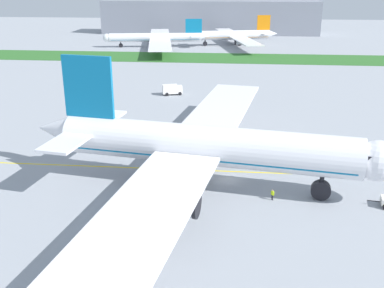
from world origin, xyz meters
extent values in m
plane|color=#9399A0|center=(0.00, 0.00, 0.00)|extent=(600.00, 600.00, 0.00)
cube|color=yellow|center=(0.00, 3.22, 0.00)|extent=(280.00, 0.36, 0.01)
cube|color=#2D6628|center=(0.00, 115.13, 0.05)|extent=(320.00, 24.00, 0.10)
cylinder|color=white|center=(-2.97, -2.75, 6.66)|extent=(44.49, 12.91, 5.92)
cube|color=#0C6B9E|center=(-2.97, -2.75, 5.63)|extent=(42.67, 12.16, 0.71)
sphere|color=white|center=(20.41, -6.54, 6.66)|extent=(5.63, 5.63, 5.63)
cone|color=white|center=(-27.37, 1.21, 7.11)|extent=(7.24, 6.01, 5.03)
cube|color=#0C6B9E|center=(-21.25, 0.22, 14.36)|extent=(7.93, 1.86, 9.47)
cube|color=white|center=(-21.17, 6.21, 7.55)|extent=(6.31, 10.13, 0.41)
cube|color=white|center=(-23.07, -5.48, 7.55)|extent=(6.31, 10.13, 0.41)
cube|color=white|center=(-1.49, 20.12, 5.92)|extent=(15.94, 40.74, 0.47)
cube|color=white|center=(-8.80, -24.91, 5.92)|extent=(15.94, 40.74, 0.47)
cylinder|color=#B7BABF|center=(-1.61, 11.09, 4.13)|extent=(6.07, 4.12, 3.26)
cylinder|color=black|center=(1.16, 10.64, 4.13)|extent=(1.03, 3.45, 3.42)
cylinder|color=#B7BABF|center=(-6.06, -16.30, 4.13)|extent=(6.07, 4.12, 3.26)
cylinder|color=black|center=(-3.28, -16.75, 4.13)|extent=(1.03, 3.45, 3.42)
cylinder|color=black|center=(13.58, -5.43, 2.55)|extent=(0.62, 0.62, 2.29)
cylinder|color=black|center=(13.58, -5.43, 1.41)|extent=(2.98, 1.70, 2.81)
cylinder|color=black|center=(-5.95, 0.89, 2.55)|extent=(0.62, 0.62, 2.29)
cylinder|color=black|center=(-5.95, 0.89, 1.41)|extent=(2.98, 1.70, 2.81)
cylinder|color=black|center=(-6.95, -5.25, 2.55)|extent=(0.62, 0.62, 2.29)
cylinder|color=black|center=(-6.95, -5.25, 1.41)|extent=(2.98, 1.70, 2.81)
cube|color=black|center=(19.53, -6.40, 7.40)|extent=(2.76, 4.72, 1.07)
sphere|color=black|center=(-19.05, 2.80, 7.19)|extent=(0.41, 0.41, 0.41)
sphere|color=black|center=(-14.32, 2.04, 7.19)|extent=(0.41, 0.41, 0.41)
sphere|color=black|center=(-9.59, 1.27, 7.19)|extent=(0.41, 0.41, 0.41)
sphere|color=black|center=(-4.87, 0.50, 7.19)|extent=(0.41, 0.41, 0.41)
sphere|color=black|center=(-0.14, -0.27, 7.19)|extent=(0.41, 0.41, 0.41)
sphere|color=black|center=(4.59, -1.03, 7.19)|extent=(0.41, 0.41, 0.41)
sphere|color=black|center=(9.32, -1.80, 7.19)|extent=(0.41, 0.41, 0.41)
sphere|color=black|center=(14.04, -2.57, 7.19)|extent=(0.41, 0.41, 0.41)
cylinder|color=black|center=(20.72, -6.59, 0.60)|extent=(1.80, 0.41, 0.12)
cylinder|color=black|center=(22.37, -5.78, 0.45)|extent=(0.94, 0.49, 0.90)
cylinder|color=black|center=(-6.42, -2.45, 0.39)|extent=(0.11, 0.11, 0.79)
cylinder|color=orange|center=(-6.29, -2.43, 1.04)|extent=(0.09, 0.09, 0.50)
cylinder|color=black|center=(-6.60, -2.48, 0.39)|extent=(0.11, 0.11, 0.79)
cylinder|color=orange|center=(-6.74, -2.51, 1.04)|extent=(0.09, 0.09, 0.50)
cube|color=orange|center=(-6.51, -2.47, 1.07)|extent=(0.45, 0.30, 0.56)
sphere|color=tan|center=(-6.51, -2.47, 1.46)|extent=(0.21, 0.21, 0.21)
cylinder|color=black|center=(6.66, -6.33, 0.41)|extent=(0.12, 0.12, 0.81)
cylinder|color=#BFE519|center=(6.57, -6.22, 1.07)|extent=(0.09, 0.09, 0.52)
cylinder|color=black|center=(6.78, -6.48, 0.41)|extent=(0.12, 0.12, 0.81)
cylinder|color=#BFE519|center=(6.87, -6.59, 1.07)|extent=(0.09, 0.09, 0.52)
cube|color=#BFE519|center=(6.72, -6.40, 1.10)|extent=(0.46, 0.48, 0.58)
sphere|color=tan|center=(6.72, -6.40, 1.51)|extent=(0.22, 0.22, 0.22)
cube|color=white|center=(-16.49, 53.55, 1.64)|extent=(4.45, 3.17, 2.37)
cube|color=white|center=(-14.04, 54.32, 1.45)|extent=(2.08, 2.35, 1.99)
cube|color=#263347|center=(-13.35, 54.54, 1.84)|extent=(0.59, 1.67, 0.88)
cylinder|color=black|center=(-14.35, 55.30, 0.45)|extent=(0.95, 0.56, 0.90)
cylinder|color=black|center=(-13.73, 53.34, 0.45)|extent=(0.95, 0.56, 0.90)
cylinder|color=black|center=(-17.76, 54.23, 0.45)|extent=(0.95, 0.56, 0.90)
cylinder|color=black|center=(-17.14, 52.27, 0.45)|extent=(0.95, 0.56, 0.90)
cylinder|color=white|center=(-35.78, 142.83, 4.36)|extent=(41.88, 10.58, 3.87)
cube|color=#0C6B9E|center=(-35.78, 142.83, 3.68)|extent=(40.18, 10.01, 0.46)
sphere|color=white|center=(-57.46, 139.28, 4.36)|extent=(3.68, 3.68, 3.68)
cone|color=white|center=(-13.43, 146.50, 4.65)|extent=(4.74, 3.94, 3.29)
cube|color=#0C6B9E|center=(-18.46, 145.67, 9.39)|extent=(7.49, 1.60, 6.20)
cube|color=white|center=(-17.00, 141.99, 4.94)|extent=(5.54, 6.86, 0.27)
cube|color=white|center=(-18.26, 149.63, 4.94)|extent=(5.54, 6.86, 0.27)
cube|color=white|center=(-30.36, 122.70, 3.87)|extent=(15.16, 38.61, 0.31)
cube|color=white|center=(-37.07, 163.65, 3.87)|extent=(15.16, 38.61, 0.31)
cylinder|color=#B7BABF|center=(-32.97, 130.85, 2.70)|extent=(3.98, 2.70, 2.13)
cylinder|color=black|center=(-34.79, 130.55, 2.70)|extent=(0.68, 2.26, 2.24)
cylinder|color=#B7BABF|center=(-36.94, 155.09, 2.70)|extent=(3.98, 2.70, 2.13)
cylinder|color=black|center=(-38.76, 154.79, 2.70)|extent=(0.68, 2.26, 2.24)
cylinder|color=black|center=(-51.46, 140.27, 1.67)|extent=(0.40, 0.40, 1.50)
cylinder|color=black|center=(-51.46, 140.27, 0.92)|extent=(1.95, 1.11, 1.84)
cylinder|color=black|center=(-32.15, 141.37, 1.67)|extent=(0.40, 0.40, 1.50)
cylinder|color=black|center=(-32.15, 141.37, 0.92)|extent=(1.95, 1.11, 1.84)
cylinder|color=black|center=(-32.81, 145.38, 1.67)|extent=(0.40, 0.40, 1.50)
cylinder|color=black|center=(-32.81, 145.38, 0.92)|extent=(1.95, 1.11, 1.84)
cylinder|color=white|center=(-0.56, 152.06, 4.74)|extent=(34.76, 12.12, 4.22)
cube|color=orange|center=(-0.56, 152.06, 4.01)|extent=(33.33, 11.47, 0.51)
sphere|color=white|center=(-18.58, 147.79, 4.74)|extent=(4.01, 4.01, 4.01)
cone|color=white|center=(18.18, 156.51, 5.06)|extent=(5.34, 4.56, 3.58)
cube|color=orange|center=(13.64, 155.43, 10.23)|extent=(6.18, 1.85, 6.75)
cube|color=white|center=(15.28, 151.49, 5.38)|extent=(5.27, 7.45, 0.30)
cube|color=white|center=(13.34, 159.69, 5.38)|extent=(5.27, 7.45, 0.30)
cube|color=white|center=(5.23, 135.21, 4.22)|extent=(14.65, 32.17, 0.34)
cube|color=white|center=(-2.96, 169.72, 4.22)|extent=(14.65, 32.17, 0.34)
cylinder|color=#B7BABF|center=(2.59, 141.81, 2.94)|extent=(4.43, 3.18, 2.32)
cylinder|color=black|center=(0.64, 141.35, 2.94)|extent=(0.90, 2.45, 2.44)
cylinder|color=#B7BABF|center=(-2.35, 162.64, 2.94)|extent=(4.43, 3.18, 2.32)
cylinder|color=black|center=(-4.30, 162.18, 2.94)|extent=(0.90, 2.45, 2.44)
cylinder|color=black|center=(-13.40, 149.02, 1.82)|extent=(0.44, 0.44, 1.63)
cylinder|color=black|center=(-13.40, 149.02, 1.00)|extent=(2.16, 1.34, 2.00)
cylinder|color=black|center=(2.66, 150.55, 1.82)|extent=(0.44, 0.44, 1.63)
cylinder|color=black|center=(2.66, 150.55, 1.00)|extent=(2.16, 1.34, 2.00)
cylinder|color=black|center=(1.64, 154.86, 1.82)|extent=(0.44, 0.44, 1.63)
cylinder|color=black|center=(1.64, 154.86, 1.00)|extent=(2.16, 1.34, 2.00)
cube|color=gray|center=(-14.22, 199.73, 9.00)|extent=(121.01, 20.00, 18.00)
camera|label=1|loc=(0.76, -65.13, 29.84)|focal=42.30mm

